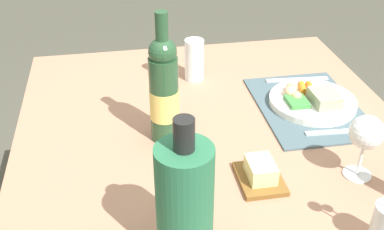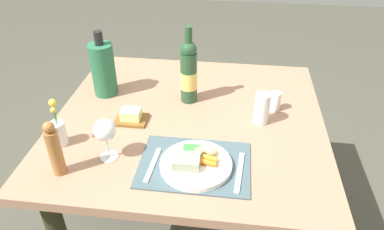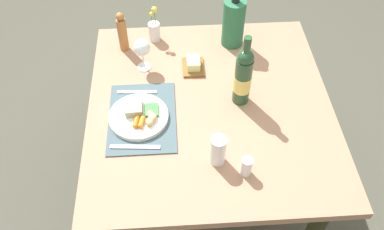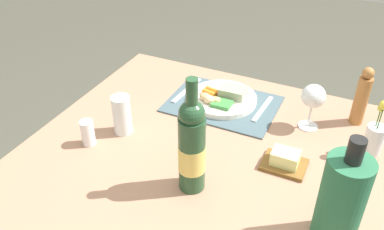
{
  "view_description": "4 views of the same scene",
  "coord_description": "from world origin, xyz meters",
  "views": [
    {
      "loc": [
        -1.04,
        0.25,
        1.43
      ],
      "look_at": [
        0.02,
        0.06,
        0.76
      ],
      "focal_mm": 44.21,
      "sensor_mm": 36.0,
      "label": 1
    },
    {
      "loc": [
        0.17,
        -1.25,
        1.59
      ],
      "look_at": [
        0.02,
        -0.07,
        0.78
      ],
      "focal_mm": 34.0,
      "sensor_mm": 36.0,
      "label": 2
    },
    {
      "loc": [
        1.18,
        -0.15,
        2.04
      ],
      "look_at": [
        0.09,
        -0.09,
        0.76
      ],
      "focal_mm": 38.04,
      "sensor_mm": 36.0,
      "label": 3
    },
    {
      "loc": [
        -0.38,
        0.91,
        1.54
      ],
      "look_at": [
        0.06,
        -0.04,
        0.83
      ],
      "focal_mm": 38.66,
      "sensor_mm": 36.0,
      "label": 4
    }
  ],
  "objects": [
    {
      "name": "dinner_plate",
      "position": [
        0.06,
        -0.31,
        0.74
      ],
      "size": [
        0.25,
        0.25,
        0.05
      ],
      "color": "white",
      "rests_on": "placemat"
    },
    {
      "name": "fork",
      "position": [
        -0.09,
        -0.32,
        0.73
      ],
      "size": [
        0.03,
        0.18,
        0.0
      ],
      "primitive_type": "cube",
      "rotation": [
        0.0,
        0.0,
        -0.06
      ],
      "color": "silver",
      "rests_on": "placemat"
    },
    {
      "name": "pepper_mill",
      "position": [
        -0.4,
        -0.39,
        0.82
      ],
      "size": [
        0.05,
        0.05,
        0.21
      ],
      "color": "#A76A36",
      "rests_on": "dining_table"
    },
    {
      "name": "salt_shaker",
      "position": [
        0.36,
        0.1,
        0.76
      ],
      "size": [
        0.04,
        0.04,
        0.09
      ],
      "primitive_type": "cylinder",
      "color": "white",
      "rests_on": "dining_table"
    },
    {
      "name": "wine_glass",
      "position": [
        -0.25,
        -0.29,
        0.83
      ],
      "size": [
        0.08,
        0.08,
        0.16
      ],
      "color": "white",
      "rests_on": "dining_table"
    },
    {
      "name": "water_tumbler",
      "position": [
        0.3,
        0.0,
        0.78
      ],
      "size": [
        0.06,
        0.06,
        0.13
      ],
      "color": "silver",
      "rests_on": "dining_table"
    },
    {
      "name": "dining_table",
      "position": [
        0.0,
        0.0,
        0.62
      ],
      "size": [
        1.12,
        1.06,
        0.72
      ],
      "color": "#A5775C",
      "rests_on": "ground_plane"
    },
    {
      "name": "placemat",
      "position": [
        0.06,
        -0.29,
        0.72
      ],
      "size": [
        0.39,
        0.28,
        0.01
      ],
      "primitive_type": "cube",
      "color": "#435960",
      "rests_on": "dining_table"
    },
    {
      "name": "cooler_bottle",
      "position": [
        -0.41,
        0.15,
        0.84
      ],
      "size": [
        0.11,
        0.11,
        0.3
      ],
      "color": "#286845",
      "rests_on": "dining_table"
    },
    {
      "name": "knife",
      "position": [
        0.22,
        -0.32,
        0.73
      ],
      "size": [
        0.03,
        0.2,
        0.0
      ],
      "primitive_type": "cube",
      "rotation": [
        0.0,
        0.0,
        -0.08
      ],
      "color": "silver",
      "rests_on": "placemat"
    },
    {
      "name": "flower_vase",
      "position": [
        -0.46,
        -0.24,
        0.78
      ],
      "size": [
        0.06,
        0.06,
        0.19
      ],
      "color": "silver",
      "rests_on": "dining_table"
    },
    {
      "name": "ground_plane",
      "position": [
        0.0,
        0.0,
        0.0
      ],
      "size": [
        8.0,
        8.0,
        0.0
      ],
      "primitive_type": "plane",
      "color": "#48473C"
    },
    {
      "name": "butter_dish",
      "position": [
        -0.23,
        -0.06,
        0.74
      ],
      "size": [
        0.13,
        0.1,
        0.05
      ],
      "color": "brown",
      "rests_on": "dining_table"
    },
    {
      "name": "wine_bottle",
      "position": [
        -0.02,
        0.13,
        0.86
      ],
      "size": [
        0.07,
        0.07,
        0.35
      ],
      "color": "#254A2C",
      "rests_on": "dining_table"
    }
  ]
}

